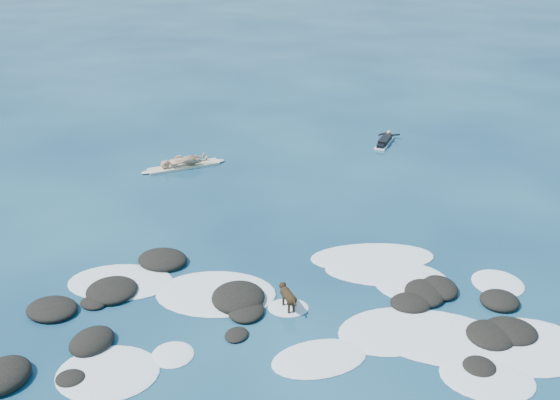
{
  "coord_description": "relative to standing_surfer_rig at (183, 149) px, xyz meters",
  "views": [
    {
      "loc": [
        0.13,
        -14.71,
        9.52
      ],
      "look_at": [
        0.21,
        4.0,
        0.9
      ],
      "focal_mm": 40.0,
      "sensor_mm": 36.0,
      "label": 1
    }
  ],
  "objects": [
    {
      "name": "dog",
      "position": [
        4.11,
        -10.12,
        -0.36
      ],
      "size": [
        0.53,
        0.99,
        0.66
      ],
      "rotation": [
        0.0,
        0.0,
        1.97
      ],
      "color": "black",
      "rests_on": "ground"
    },
    {
      "name": "ground",
      "position": [
        3.72,
        -9.16,
        -0.79
      ],
      "size": [
        160.0,
        160.0,
        0.0
      ],
      "primitive_type": "plane",
      "color": "#0A2642",
      "rests_on": "ground"
    },
    {
      "name": "standing_surfer_rig",
      "position": [
        0.0,
        0.0,
        0.0
      ],
      "size": [
        3.35,
        1.76,
        2.01
      ],
      "rotation": [
        0.0,
        0.0,
        0.42
      ],
      "color": "beige",
      "rests_on": "ground"
    },
    {
      "name": "breaking_foam",
      "position": [
        5.68,
        -10.28,
        -0.78
      ],
      "size": [
        13.61,
        7.49,
        0.12
      ],
      "color": "white",
      "rests_on": "ground"
    },
    {
      "name": "paddling_surfer_rig",
      "position": [
        8.74,
        2.94,
        -0.66
      ],
      "size": [
        1.4,
        2.24,
        0.4
      ],
      "rotation": [
        0.0,
        0.0,
        1.18
      ],
      "color": "white",
      "rests_on": "ground"
    },
    {
      "name": "reef_rocks",
      "position": [
        3.12,
        -10.4,
        -0.7
      ],
      "size": [
        14.32,
        7.63,
        0.5
      ],
      "color": "black",
      "rests_on": "ground"
    }
  ]
}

